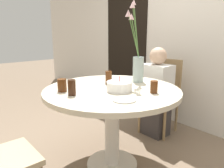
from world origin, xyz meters
The scene contains 13 objects.
ground_plane centered at (0.00, 0.00, 0.00)m, with size 16.00×16.00×0.00m, color #7A6651.
wall_back centered at (0.00, 1.39, 1.30)m, with size 8.00×0.05×2.60m.
doorway_panel centered at (-1.24, 1.36, 1.02)m, with size 0.90×0.01×2.05m.
dining_table centered at (0.00, 0.00, 0.62)m, with size 1.20×1.20×0.76m.
chair_left_flank centered at (-0.19, 0.99, 0.52)m, with size 0.47×0.47×0.92m.
birthday_cake centered at (0.10, -0.01, 0.80)m, with size 0.21×0.21×0.13m.
flower_vase centered at (-0.04, 0.35, 1.00)m, with size 0.21×0.23×0.79m.
side_plate centered at (0.32, -0.15, 0.77)m, with size 0.18×0.18×0.01m.
drink_glass_0 centered at (-0.19, -0.38, 0.82)m, with size 0.08×0.08×0.11m.
drink_glass_1 centered at (0.33, 0.17, 0.81)m, with size 0.06×0.06×0.10m.
drink_glass_2 centered at (-0.14, 0.08, 0.83)m, with size 0.06×0.06×0.13m.
drink_glass_3 centered at (-0.05, -0.37, 0.83)m, with size 0.06×0.06×0.12m.
person_woman centered at (-0.16, 0.83, 0.51)m, with size 0.34×0.24×1.08m.
Camera 1 is at (1.42, -1.21, 1.26)m, focal length 35.00 mm.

